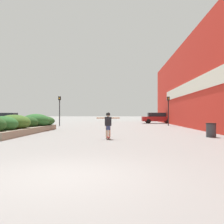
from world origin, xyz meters
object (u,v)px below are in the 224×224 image
Objects in this scene: skateboard at (108,138)px; traffic_light_left at (60,106)px; car_leftmost at (157,118)px; traffic_light_right at (168,106)px; skateboarder at (108,122)px; car_center_left at (7,118)px; trash_bin at (211,130)px.

traffic_light_left is at bearing 104.56° from skateboard.
traffic_light_right is at bearing 1.94° from car_leftmost.
skateboarder is 0.35× the size of car_center_left.
car_leftmost is 1.33× the size of traffic_light_left.
car_leftmost is (-0.10, 22.15, 0.40)m from trash_bin.
traffic_light_right is at bearing -104.02° from car_center_left.
car_center_left is at bearing 137.28° from trash_bin.
trash_bin is 14.70m from traffic_light_right.
skateboarder is at bearing -143.60° from car_center_left.
car_leftmost is at bearing 67.16° from skateboarder.
traffic_light_right reaches higher than car_center_left.
traffic_light_left is (-12.67, 14.26, 1.94)m from trash_bin.
car_leftmost is 7.73m from traffic_light_right.
traffic_light_left reaches higher than traffic_light_right.
skateboard is 17.04m from traffic_light_left.
car_center_left reaches higher than trash_bin.
skateboarder is 6.14m from trash_bin.
car_leftmost is 21.69m from car_center_left.
car_center_left is at bearing 165.98° from traffic_light_right.
skateboarder is at bearing -14.13° from car_leftmost.
skateboarder is 0.30× the size of car_leftmost.
car_center_left is (-21.59, -2.12, -0.02)m from car_leftmost.
trash_bin is (5.99, 1.26, 0.35)m from skateboard.
car_leftmost is (5.89, 23.41, -0.10)m from skateboarder.
skateboard is 0.54× the size of skateboarder.
skateboarder is 1.65× the size of trash_bin.
trash_bin is at bearing 0.26° from car_leftmost.
car_center_left is (-15.69, 21.29, -0.12)m from skateboarder.
car_leftmost is 1.35× the size of traffic_light_right.
traffic_light_right is (6.15, 15.83, 2.26)m from skateboard.
trash_bin is at bearing -48.38° from traffic_light_left.
trash_bin is 0.18× the size of car_leftmost.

